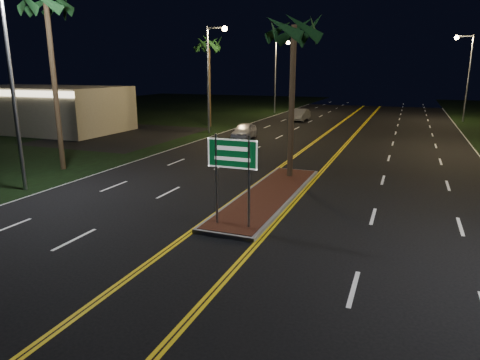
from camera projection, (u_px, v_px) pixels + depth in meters
The scene contains 14 objects.
ground at pixel (196, 261), 12.53m from camera, with size 120.00×120.00×0.00m, color black.
grass_left at pixel (52, 122), 45.67m from camera, with size 40.00×110.00×0.01m, color black.
median_island at pixel (269, 195), 18.82m from camera, with size 2.25×10.25×0.17m.
highway_sign at pixel (232, 162), 14.45m from camera, with size 1.80×0.08×3.20m.
commercial_building at pixel (42, 109), 39.24m from camera, with size 15.00×8.12×4.00m.
streetlight_left_near at pixel (16, 65), 18.48m from camera, with size 1.91×0.44×9.00m.
streetlight_left_mid at pixel (212, 67), 36.51m from camera, with size 1.91×0.44×9.00m.
streetlight_left_far at pixel (278, 68), 54.54m from camera, with size 1.91×0.44×9.00m.
streetlight_right_far at pixel (466, 68), 45.24m from camera, with size 1.91×0.44×9.00m.
palm_median at pixel (294, 30), 20.18m from camera, with size 2.40×2.40×8.30m.
palm_left_near at pixel (46, 5), 22.00m from camera, with size 2.40×2.40×9.80m.
palm_left_far at pixel (209, 45), 40.37m from camera, with size 2.40×2.40×8.80m.
car_near at pixel (244, 130), 34.66m from camera, with size 1.94×4.52×1.51m, color silver.
car_far at pixel (300, 114), 47.19m from camera, with size 1.92×4.47×1.49m, color #9A9DA2.
Camera 1 is at (5.40, -10.28, 5.43)m, focal length 32.00 mm.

